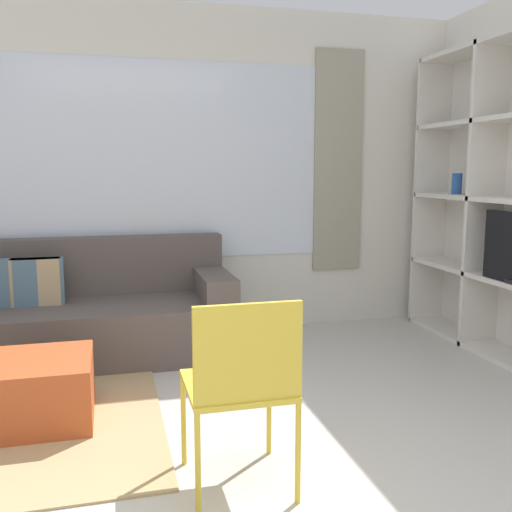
{
  "coord_description": "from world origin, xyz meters",
  "views": [
    {
      "loc": [
        -0.35,
        -1.72,
        1.37
      ],
      "look_at": [
        0.53,
        1.66,
        0.85
      ],
      "focal_mm": 40.0,
      "sensor_mm": 36.0,
      "label": 1
    }
  ],
  "objects": [
    {
      "name": "ottoman",
      "position": [
        -0.75,
        1.46,
        0.18
      ],
      "size": [
        0.58,
        0.59,
        0.36
      ],
      "color": "#B74C23",
      "rests_on": "ground_plane"
    },
    {
      "name": "couch_main",
      "position": [
        -0.55,
        2.58,
        0.31
      ],
      "size": [
        2.14,
        0.87,
        0.86
      ],
      "color": "#564C47",
      "rests_on": "ground_plane"
    },
    {
      "name": "wall_back",
      "position": [
        0.0,
        3.05,
        1.36
      ],
      "size": [
        6.48,
        0.11,
        2.7
      ],
      "color": "silver",
      "rests_on": "ground_plane"
    },
    {
      "name": "folding_chair",
      "position": [
        0.17,
        0.5,
        0.52
      ],
      "size": [
        0.44,
        0.46,
        0.86
      ],
      "rotation": [
        0.0,
        0.0,
        3.14
      ],
      "color": "gold",
      "rests_on": "ground_plane"
    }
  ]
}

